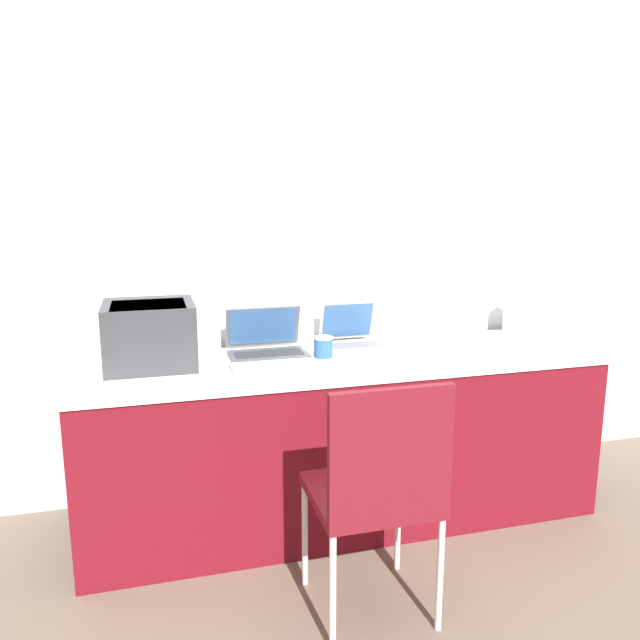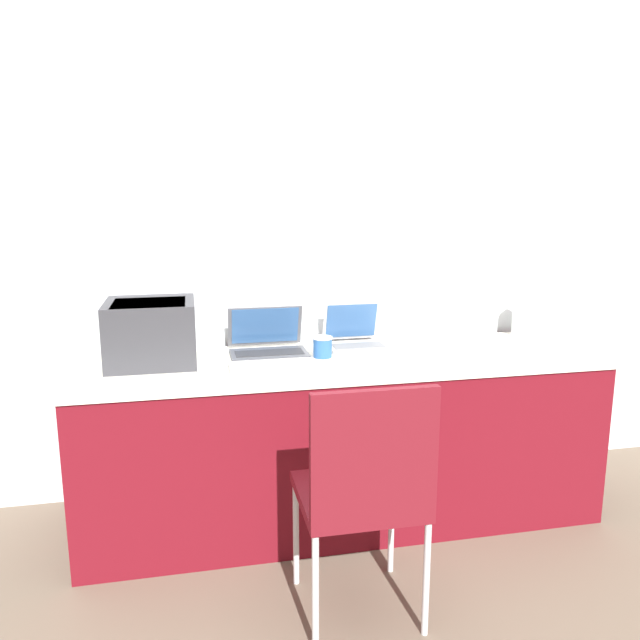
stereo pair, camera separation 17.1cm
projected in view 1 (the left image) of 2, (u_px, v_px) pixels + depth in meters
The scene contains 10 objects.
ground_plane at pixel (364, 551), 2.70m from camera, with size 14.00×14.00×0.00m, color #6B5B4C.
wall_back at pixel (318, 237), 3.16m from camera, with size 8.00×0.05×2.60m.
table at pixel (342, 437), 2.94m from camera, with size 2.37×0.70×0.77m.
printer at pixel (150, 332), 2.71m from camera, with size 0.39×0.36×0.28m.
laptop_left at pixel (266, 344), 2.93m from camera, with size 0.36×0.28×0.21m.
laptop_right at pixel (352, 337), 3.08m from camera, with size 0.28×0.27×0.21m.
external_keyboard at pixel (284, 366), 2.71m from camera, with size 0.46×0.15×0.02m.
coffee_cup at pixel (323, 349), 2.81m from camera, with size 0.09×0.09×0.11m.
metal_pitcher at pixel (513, 315), 3.35m from camera, with size 0.10×0.10×0.23m.
chair at pixel (378, 483), 2.16m from camera, with size 0.43×0.42×0.92m.
Camera 1 is at (-0.84, -2.30, 1.53)m, focal length 35.00 mm.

